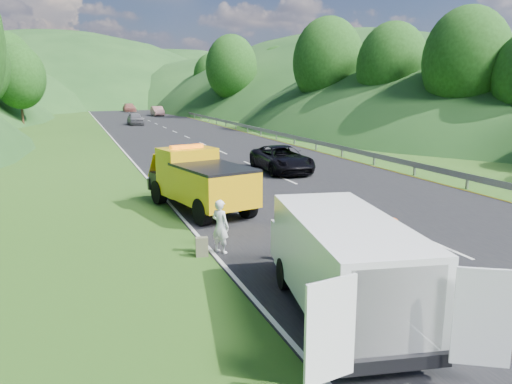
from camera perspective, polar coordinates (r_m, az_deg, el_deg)
name	(u,v)px	position (r m, az deg, el deg)	size (l,w,h in m)	color
ground	(330,241)	(16.47, 8.41, -5.54)	(320.00, 320.00, 0.00)	#38661E
road_surface	(175,132)	(54.98, -9.28, 6.81)	(14.00, 200.00, 0.02)	black
guardrail	(209,122)	(68.78, -5.34, 7.94)	(0.06, 140.00, 1.52)	gray
tree_line_right	(274,117)	(79.99, 2.12, 8.57)	(14.00, 140.00, 14.00)	#245E1B
hills_backdrop	(120,103)	(149.16, -15.27, 9.81)	(201.00, 288.60, 44.00)	#2D5B23
tow_truck	(200,180)	(20.08, -6.47, 1.38)	(3.40, 6.25, 2.55)	black
white_van	(342,260)	(11.02, 9.82, -7.70)	(3.82, 6.65, 2.23)	black
woman	(221,253)	(15.20, -4.05, -6.97)	(0.60, 0.44, 1.63)	white
child	(296,261)	(14.52, 4.60, -7.90)	(0.53, 0.41, 1.08)	tan
worker	(389,299)	(12.51, 14.94, -11.69)	(1.21, 0.70, 1.88)	black
suitcase	(202,247)	(14.87, -6.21, -6.25)	(0.36, 0.20, 0.59)	#5B5A44
spare_tire	(433,315)	(11.98, 19.59, -13.11)	(0.73, 0.73, 0.20)	black
passing_suv	(282,172)	(29.18, 2.93, 2.32)	(2.47, 5.35, 1.49)	black
dist_car_a	(136,125)	(65.82, -13.59, 7.47)	(1.77, 4.41, 1.50)	#504F55
dist_car_b	(158,116)	(84.19, -11.18, 8.53)	(1.63, 4.67, 1.54)	#785250
dist_car_c	(130,112)	(98.38, -14.25, 8.87)	(2.15, 5.29, 1.53)	#A05D50
dist_car_d	(121,106)	(123.59, -15.21, 9.42)	(1.77, 4.41, 1.50)	olive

